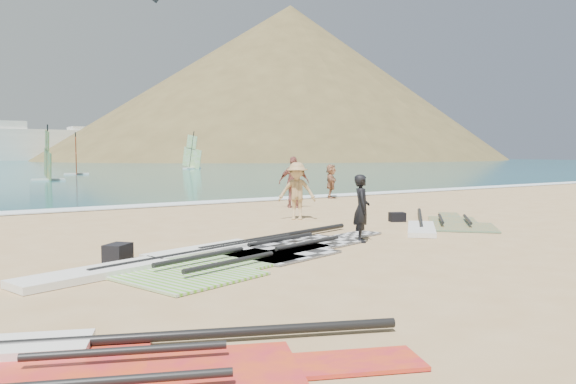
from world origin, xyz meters
TOP-DOWN VIEW (x-y plane):
  - ground at (0.00, 0.00)m, footprint 300.00×300.00m
  - surf_line at (0.00, 12.30)m, footprint 300.00×1.20m
  - headland_main at (85.00, 130.00)m, footprint 143.00×143.00m
  - headland_minor at (120.00, 140.00)m, footprint 70.00×70.00m
  - rig_grey at (-2.58, 1.84)m, footprint 6.19×3.29m
  - rig_green at (-4.91, 0.94)m, footprint 6.39×3.46m
  - rig_orange at (3.37, 2.28)m, footprint 5.26×4.66m
  - rig_red at (-7.46, -2.78)m, footprint 5.37×3.58m
  - gear_bag_near at (-5.53, 2.24)m, footprint 0.63×0.62m
  - gear_bag_far at (3.17, 3.68)m, footprint 0.54×0.48m
  - person_wetsuit at (-0.23, 1.40)m, footprint 0.63×0.67m
  - beachgoer_mid at (1.02, 5.77)m, footprint 1.28×1.20m
  - beachgoer_back at (3.02, 8.84)m, footprint 1.19×0.94m
  - beachgoer_right at (6.85, 11.50)m, footprint 1.23×1.39m
  - windsurfer_left at (-0.53, 34.95)m, footprint 2.24×2.74m
  - windsurfer_centre at (3.96, 45.68)m, footprint 2.25×2.60m
  - windsurfer_right at (20.57, 56.97)m, footprint 2.69×2.94m

SIDE VIEW (x-z plane):
  - ground at x=0.00m, z-range 0.00..0.00m
  - surf_line at x=0.00m, z-range -0.02..0.02m
  - headland_main at x=85.00m, z-range -22.50..22.50m
  - headland_minor at x=120.00m, z-range -14.00..14.00m
  - rig_red at x=-7.46m, z-range -0.05..0.15m
  - rig_orange at x=3.37m, z-range -0.05..0.15m
  - rig_grey at x=-2.58m, z-range -0.05..0.15m
  - rig_green at x=-4.91m, z-range -0.05..0.15m
  - gear_bag_far at x=3.17m, z-range 0.00..0.27m
  - gear_bag_near at x=-5.53m, z-range 0.00..0.32m
  - beachgoer_right at x=6.85m, z-range 0.00..1.52m
  - person_wetsuit at x=-0.23m, z-range 0.00..1.54m
  - beachgoer_mid at x=1.02m, z-range 0.00..1.74m
  - beachgoer_back at x=3.02m, z-range 0.00..1.89m
  - windsurfer_centre at x=3.96m, z-range -0.79..3.17m
  - windsurfer_left at x=-0.53m, z-range -0.83..3.26m
  - windsurfer_right at x=20.57m, z-range -1.02..3.75m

